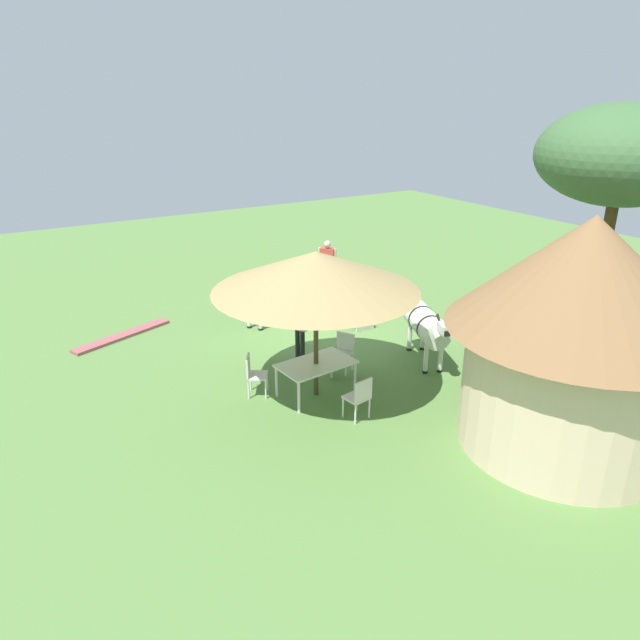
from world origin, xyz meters
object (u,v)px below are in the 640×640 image
Objects in this scene: shade_umbrella at (316,271)px; acacia_tree_right_background at (622,156)px; thatched_hut at (578,325)px; patio_dining_table at (316,366)px; patio_chair_near_hut at (359,396)px; patio_chair_near_lawn at (253,373)px; guest_beside_umbrella at (300,323)px; zebra_nearest_camera at (263,288)px; standing_watcher at (327,261)px; striped_lounge_chair at (358,319)px; patio_chair_west_end at (344,349)px; zebra_by_umbrella at (427,325)px.

shade_umbrella is 0.71× the size of acacia_tree_right_background.
thatched_hut reaches higher than patio_dining_table.
patio_chair_near_lawn is at bearing 115.21° from patio_chair_near_hut.
guest_beside_umbrella is 2.59m from zebra_nearest_camera.
standing_watcher reaches higher than striped_lounge_chair.
patio_chair_near_lawn is at bearing -30.94° from patio_dining_table.
striped_lounge_chair is 0.44× the size of zebra_nearest_camera.
patio_chair_near_lawn is 9.09m from acacia_tree_right_background.
patio_chair_near_hut is (-1.34, 2.00, 0.00)m from patio_chair_near_lawn.
patio_dining_table is at bearing 104.39° from standing_watcher.
patio_dining_table is at bearing 90.00° from patio_chair_west_end.
patio_chair_near_hut is at bearing 110.92° from standing_watcher.
zebra_nearest_camera is at bearing -48.16° from acacia_tree_right_background.
patio_chair_west_end is 2.06m from zebra_by_umbrella.
standing_watcher is (-3.29, -4.01, 0.07)m from guest_beside_umbrella.
acacia_tree_right_background is at bearing 163.30° from patio_dining_table.
zebra_by_umbrella is at bearing 130.39° from standing_watcher.
striped_lounge_chair is at bearing -72.57° from patio_chair_west_end.
striped_lounge_chair is at bearing -138.11° from patio_dining_table.
acacia_tree_right_background reaches higher than striped_lounge_chair.
zebra_by_umbrella is at bearing -139.18° from patio_chair_west_end.
patio_dining_table is 1.82m from guest_beside_umbrella.
guest_beside_umbrella is at bearing 151.67° from patio_chair_near_lawn.
shade_umbrella is 4.66× the size of patio_chair_near_lawn.
standing_watcher is (-3.87, -5.72, -1.74)m from shade_umbrella.
zebra_by_umbrella is at bearing 26.15° from guest_beside_umbrella.
zebra_by_umbrella is (-3.06, -0.02, -1.81)m from shade_umbrella.
zebra_nearest_camera is at bearing -26.16° from patio_chair_west_end.
patio_chair_near_hut is at bearing -5.67° from acacia_tree_right_background.
patio_chair_west_end is 0.48× the size of zebra_nearest_camera.
shade_umbrella is at bearing 90.00° from patio_chair_near_lawn.
shade_umbrella is 5.12× the size of striped_lounge_chair.
shade_umbrella is at bearing 136.57° from zebra_nearest_camera.
thatched_hut reaches higher than patio_chair_near_hut.
zebra_nearest_camera is (-0.88, -4.28, 0.37)m from patio_dining_table.
acacia_tree_right_background is at bearing 28.56° from guest_beside_umbrella.
patio_chair_near_hut is 3.18m from zebra_by_umbrella.
striped_lounge_chair is (-0.02, -6.52, -2.09)m from thatched_hut.
standing_watcher is at bearing 53.77° from patio_chair_near_hut.
standing_watcher reaches higher than guest_beside_umbrella.
striped_lounge_chair is at bearing -161.57° from zebra_nearest_camera.
acacia_tree_right_background reaches higher than zebra_by_umbrella.
patio_dining_table is at bearing 136.57° from zebra_nearest_camera.
shade_umbrella is 4.66× the size of patio_chair_west_end.
standing_watcher is 0.90× the size of zebra_nearest_camera.
thatched_hut is at bearing 161.92° from zebra_nearest_camera.
shade_umbrella is 2.52× the size of patio_dining_table.
thatched_hut reaches higher than standing_watcher.
thatched_hut is at bearing 170.36° from patio_chair_west_end.
shade_umbrella reaches higher than zebra_by_umbrella.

